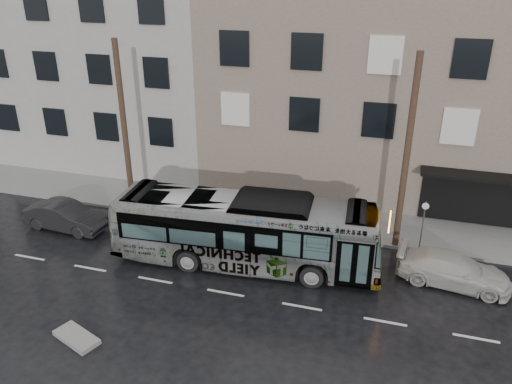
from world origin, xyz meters
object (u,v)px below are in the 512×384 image
at_px(bus, 245,231).
at_px(utility_pole_rear, 124,129).
at_px(utility_pole_front, 407,156).
at_px(white_sedan, 454,270).
at_px(dark_sedan, 66,216).
at_px(sign_post, 423,225).

bearing_deg(bus, utility_pole_rear, 62.02).
bearing_deg(utility_pole_rear, utility_pole_front, 0.00).
bearing_deg(utility_pole_front, white_sedan, -44.74).
xyz_separation_m(utility_pole_front, utility_pole_rear, (-14.00, 0.00, 0.00)).
distance_m(utility_pole_front, dark_sedan, 16.87).
bearing_deg(white_sedan, utility_pole_rear, 88.67).
relative_size(utility_pole_front, dark_sedan, 2.10).
height_order(utility_pole_rear, dark_sedan, utility_pole_rear).
relative_size(sign_post, bus, 0.20).
xyz_separation_m(utility_pole_front, sign_post, (1.10, 0.00, -3.30)).
relative_size(utility_pole_rear, white_sedan, 1.96).
height_order(utility_pole_front, bus, utility_pole_front).
height_order(utility_pole_front, sign_post, utility_pole_front).
height_order(utility_pole_front, dark_sedan, utility_pole_front).
relative_size(bus, dark_sedan, 2.76).
distance_m(bus, dark_sedan, 9.79).
height_order(white_sedan, dark_sedan, dark_sedan).
bearing_deg(dark_sedan, utility_pole_front, -76.43).
distance_m(utility_pole_rear, white_sedan, 17.07).
bearing_deg(dark_sedan, white_sedan, -85.07).
xyz_separation_m(bus, dark_sedan, (-9.73, 0.47, -0.94)).
relative_size(utility_pole_rear, dark_sedan, 2.10).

